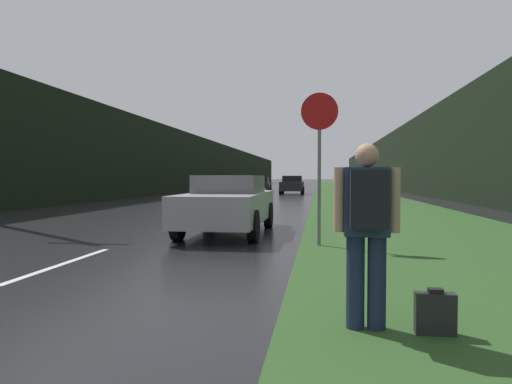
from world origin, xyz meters
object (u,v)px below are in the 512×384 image
at_px(suitcase, 435,314).
at_px(car_passing_near, 229,203).
at_px(hitchhiker_with_backpack, 367,224).
at_px(car_passing_far, 292,185).
at_px(stop_sign, 319,151).
at_px(car_oncoming, 261,184).

relative_size(suitcase, car_passing_near, 0.09).
bearing_deg(hitchhiker_with_backpack, car_passing_far, 94.87).
height_order(hitchhiker_with_backpack, car_passing_near, hitchhiker_with_backpack).
height_order(hitchhiker_with_backpack, suitcase, hitchhiker_with_backpack).
xyz_separation_m(suitcase, car_passing_far, (-3.26, 33.62, 0.56)).
bearing_deg(suitcase, hitchhiker_with_backpack, 176.21).
distance_m(car_passing_near, car_passing_far, 26.59).
distance_m(suitcase, car_passing_near, 7.77).
bearing_deg(stop_sign, car_passing_far, 94.51).
distance_m(hitchhiker_with_backpack, car_passing_near, 7.49).
distance_m(car_passing_near, car_oncoming, 35.32).
height_order(stop_sign, car_passing_near, stop_sign).
bearing_deg(suitcase, stop_sign, 101.54).
xyz_separation_m(stop_sign, hitchhiker_with_backpack, (0.43, -5.10, -0.96)).
relative_size(hitchhiker_with_backpack, car_passing_far, 0.41).
height_order(hitchhiker_with_backpack, car_passing_far, hitchhiker_with_backpack).
height_order(car_passing_near, car_passing_far, car_passing_far).
height_order(car_passing_far, car_oncoming, car_passing_far).
relative_size(hitchhiker_with_backpack, car_oncoming, 0.42).
relative_size(stop_sign, suitcase, 7.28).
distance_m(suitcase, car_oncoming, 42.73).
bearing_deg(stop_sign, hitchhiker_with_backpack, -85.16).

